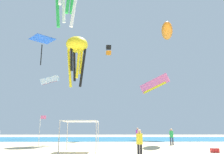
% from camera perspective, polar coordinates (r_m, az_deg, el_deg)
% --- Properties ---
extents(ocean_strip, '(110.00, 19.31, 0.03)m').
position_cam_1_polar(ocean_strip, '(41.62, 1.43, -15.50)').
color(ocean_strip, '#1E6B93').
rests_on(ocean_strip, ground).
extents(canopy_tent, '(2.65, 3.22, 2.33)m').
position_cam_1_polar(canopy_tent, '(17.81, -7.98, -11.45)').
color(canopy_tent, '#B2B2B7').
rests_on(canopy_tent, ground).
extents(person_leftmost, '(0.40, 0.40, 1.69)m').
position_cam_1_polar(person_leftmost, '(14.86, 7.05, -15.84)').
color(person_leftmost, black).
rests_on(person_leftmost, ground).
extents(person_rightmost, '(0.45, 0.45, 1.88)m').
position_cam_1_polar(person_rightmost, '(28.53, 6.58, -14.31)').
color(person_rightmost, brown).
rests_on(person_rightmost, ground).
extents(person_far_shore, '(0.44, 0.42, 1.77)m').
position_cam_1_polar(person_far_shore, '(26.44, 14.95, -14.20)').
color(person_far_shore, '#33384C').
rests_on(person_far_shore, ground).
extents(banner_flag, '(0.61, 0.06, 3.10)m').
position_cam_1_polar(banner_flag, '(24.96, -17.80, -12.11)').
color(banner_flag, silver).
rests_on(banner_flag, ground).
extents(cooler_box, '(0.57, 0.37, 0.35)m').
position_cam_1_polar(cooler_box, '(19.14, 24.78, -16.61)').
color(cooler_box, red).
rests_on(cooler_box, ground).
extents(kite_parafoil_white, '(3.54, 1.67, 2.26)m').
position_cam_1_polar(kite_parafoil_white, '(45.20, -15.64, -0.73)').
color(kite_parafoil_white, white).
extents(kite_inflatable_orange, '(3.29, 5.74, 2.23)m').
position_cam_1_polar(kite_inflatable_orange, '(34.28, 13.88, 11.34)').
color(kite_inflatable_orange, orange).
extents(kite_diamond_blue, '(3.90, 3.90, 3.81)m').
position_cam_1_polar(kite_diamond_blue, '(32.51, -17.37, 8.90)').
color(kite_diamond_blue, blue).
extents(kite_box_black, '(0.99, 1.13, 2.08)m').
position_cam_1_polar(kite_box_black, '(41.98, -0.89, 6.89)').
color(kite_box_black, black).
extents(kite_octopus_yellow, '(4.07, 4.07, 6.88)m').
position_cam_1_polar(kite_octopus_yellow, '(30.69, -8.98, 7.52)').
color(kite_octopus_yellow, yellow).
extents(kite_parafoil_pink, '(4.95, 2.92, 3.32)m').
position_cam_1_polar(kite_parafoil_pink, '(39.51, 10.82, -1.74)').
color(kite_parafoil_pink, pink).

